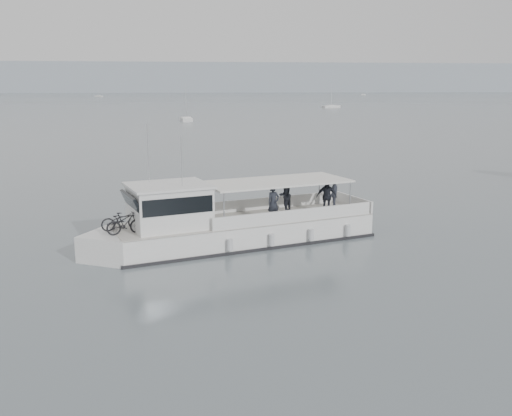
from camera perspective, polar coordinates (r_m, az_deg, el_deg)
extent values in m
plane|color=slate|center=(29.00, -8.12, -2.09)|extent=(1400.00, 1400.00, 0.00)
cube|color=#939EA8|center=(588.15, -7.47, 12.77)|extent=(1400.00, 90.00, 28.00)
cube|color=white|center=(26.21, -1.09, -2.50)|extent=(12.28, 6.63, 1.29)
cube|color=white|center=(24.51, -13.92, -3.91)|extent=(3.07, 3.07, 1.29)
cube|color=beige|center=(26.06, -1.09, -1.13)|extent=(12.28, 6.63, 0.06)
cube|color=black|center=(26.31, -1.08, -3.33)|extent=(12.50, 6.80, 0.18)
cube|color=white|center=(28.07, 0.97, 0.47)|extent=(7.57, 2.50, 0.59)
cube|color=white|center=(25.43, 3.97, -0.80)|extent=(7.57, 2.50, 0.59)
cube|color=white|center=(28.82, 9.68, 0.60)|extent=(1.06, 3.05, 0.59)
cube|color=white|center=(24.67, -8.69, 0.09)|extent=(3.83, 3.51, 1.78)
cube|color=black|center=(24.27, -12.17, 0.11)|extent=(1.28, 2.53, 1.15)
cube|color=black|center=(24.61, -8.71, 0.77)|extent=(3.65, 3.49, 0.69)
cube|color=white|center=(24.50, -8.76, 2.24)|extent=(4.08, 3.76, 0.10)
cube|color=white|center=(26.40, 2.04, 2.66)|extent=(7.31, 4.87, 0.08)
cylinder|color=silver|center=(24.03, -3.22, -0.29)|extent=(0.07, 0.07, 1.63)
cylinder|color=silver|center=(26.57, -5.43, 0.88)|extent=(0.07, 0.07, 1.63)
cylinder|color=silver|center=(26.97, 9.38, 0.94)|extent=(0.07, 0.07, 1.63)
cylinder|color=silver|center=(29.25, 6.34, 1.91)|extent=(0.07, 0.07, 1.63)
cylinder|color=silver|center=(25.01, -10.74, 5.36)|extent=(0.04, 0.04, 2.57)
cylinder|color=silver|center=(23.79, -7.45, 4.64)|extent=(0.04, 0.04, 2.18)
cylinder|color=silver|center=(24.09, -2.64, -3.71)|extent=(0.30, 0.30, 0.49)
cylinder|color=silver|center=(24.88, 1.58, -3.19)|extent=(0.30, 0.30, 0.49)
cylinder|color=silver|center=(25.80, 5.53, -2.68)|extent=(0.30, 0.30, 0.49)
cylinder|color=silver|center=(26.83, 9.18, -2.20)|extent=(0.30, 0.30, 0.49)
imported|color=black|center=(24.69, -13.32, -1.15)|extent=(1.80, 1.08, 0.89)
imported|color=black|center=(23.93, -12.94, -1.49)|extent=(1.62, 0.90, 0.94)
imported|color=#242730|center=(25.50, 1.75, 0.49)|extent=(0.72, 0.63, 1.66)
imported|color=#242730|center=(27.50, 2.85, 1.34)|extent=(1.01, 1.02, 1.66)
imported|color=#242730|center=(27.19, 7.07, 1.13)|extent=(0.99, 0.45, 1.66)
imported|color=#242730|center=(28.53, 7.71, 1.64)|extent=(1.02, 1.24, 1.66)
cube|color=white|center=(186.82, 7.52, 10.01)|extent=(6.28, 4.01, 0.75)
cube|color=white|center=(186.80, 7.52, 10.11)|extent=(2.57, 2.34, 0.45)
cylinder|color=silver|center=(186.72, 7.55, 11.12)|extent=(0.08, 0.08, 6.59)
cube|color=white|center=(116.69, -6.97, 8.77)|extent=(2.51, 6.31, 0.75)
cube|color=white|center=(116.67, -6.98, 8.93)|extent=(1.91, 2.30, 0.45)
cylinder|color=silver|center=(116.53, -7.02, 10.58)|extent=(0.08, 0.08, 6.77)
cube|color=white|center=(370.74, -15.45, 10.72)|extent=(5.47, 4.25, 0.75)
cube|color=white|center=(370.74, -15.45, 10.77)|extent=(2.38, 2.26, 0.45)
cylinder|color=silver|center=(370.70, -15.48, 11.22)|extent=(0.08, 0.08, 5.89)
cube|color=white|center=(419.36, 10.71, 11.07)|extent=(4.75, 6.24, 0.75)
cube|color=white|center=(419.35, 10.71, 11.11)|extent=(2.55, 2.70, 0.45)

